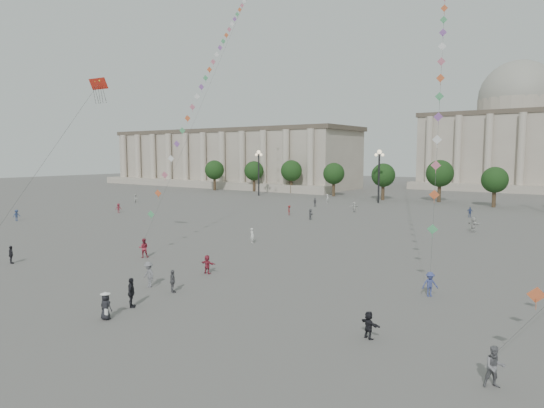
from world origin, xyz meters
The scene contains 30 objects.
ground centered at (0.00, 0.00, 0.00)m, with size 360.00×360.00×0.00m, color #5D5B57.
hall_west centered at (-75.00, 93.89, 8.43)m, with size 84.00×26.22×17.20m.
hall_central centered at (0.00, 129.22, 14.23)m, with size 48.30×34.30×35.50m.
tree_row centered at (0.00, 78.00, 5.39)m, with size 137.12×5.12×8.00m.
lamp_post_far_west centered at (-45.00, 70.00, 7.35)m, with size 2.00×0.90×10.65m.
lamp_post_mid_west centered at (-15.00, 70.00, 7.35)m, with size 2.00×0.90×10.65m.
person_crowd_0 centered at (5.32, 57.89, 0.80)m, with size 0.94×0.39×1.60m, color #38487F.
person_crowd_1 centered at (-55.10, 42.33, 0.83)m, with size 0.81×0.63×1.66m, color silver.
person_crowd_2 centered at (-43.70, 29.52, 0.80)m, with size 1.03×0.59×1.60m, color maroon.
person_crowd_3 centered at (13.35, 2.55, 0.75)m, with size 1.39×0.44×1.50m, color black.
person_crowd_4 centered at (-12.27, 53.43, 0.87)m, with size 1.62×0.52×1.74m, color silver.
person_crowd_5 centered at (-48.01, 14.84, 0.83)m, with size 1.07×0.62×1.66m, color navy.
person_crowd_6 centered at (-4.13, 2.42, 0.95)m, with size 1.23×0.71×1.90m, color slate.
person_crowd_7 centered at (9.32, 42.82, 0.97)m, with size 1.80×0.57×1.94m, color beige.
person_crowd_10 centered at (-22.86, 63.35, 0.92)m, with size 0.67×0.44×1.85m, color silver.
person_crowd_12 centered at (-13.47, 41.15, 0.81)m, with size 1.50×0.48×1.62m, color slate.
person_crowd_13 centered at (-8.76, 20.84, 0.85)m, with size 0.62×0.41×1.69m, color silver.
person_crowd_16 centered at (-22.24, 57.36, 0.81)m, with size 0.95×0.40×1.62m, color slate.
person_crowd_17 centered at (-19.03, 43.81, 0.78)m, with size 1.01×0.58×1.56m, color maroon.
tourist_1 centered at (-1.27, -1.41, 0.97)m, with size 1.13×0.47×1.93m, color black.
tourist_2 centered at (-3.40, 7.93, 0.78)m, with size 1.44×0.46×1.55m, color #A12B3F.
tourist_3 centered at (-1.63, 2.47, 0.82)m, with size 0.96×0.40×1.64m, color #58575C.
tourist_4 centered at (-20.25, 0.36, 0.81)m, with size 0.95×0.40×1.63m, color #242328.
kite_flyer_0 centered at (-12.64, 9.02, 0.92)m, with size 0.89×0.70×1.84m, color #9E2B3D.
kite_flyer_1 centered at (13.58, 12.14, 0.86)m, with size 1.12×0.64×1.73m, color #394482.
kite_flyer_2 centered at (19.95, 0.57, 0.90)m, with size 0.87×0.68×1.80m, color slate.
hat_person centered at (-0.65, -3.78, 0.86)m, with size 0.87×0.65×1.69m.
dragon_kite centered at (-17.97, 8.33, 15.77)m, with size 4.58×8.24×22.84m.
kite_train_west centered at (-23.80, 31.33, 22.12)m, with size 21.41×41.57×60.75m.
kite_train_mid centered at (6.66, 36.51, 26.55)m, with size 13.56×45.38×66.49m.
Camera 1 is at (23.68, -20.82, 9.85)m, focal length 32.00 mm.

